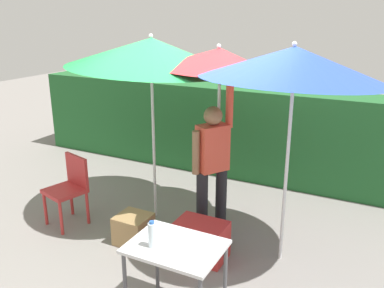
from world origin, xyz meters
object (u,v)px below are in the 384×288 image
object	(u,v)px
cooler_box	(201,240)
umbrella_yellow	(219,60)
folding_table	(176,254)
bottle_water	(152,235)
umbrella_orange	(151,53)
crate_cardboard	(134,229)
umbrella_rainbow	(294,63)
chair_plastic	(69,186)
person_vendor	(212,161)

from	to	relation	value
cooler_box	umbrella_yellow	bearing A→B (deg)	102.04
folding_table	bottle_water	distance (m)	0.28
umbrella_orange	crate_cardboard	bearing A→B (deg)	-79.55
umbrella_rainbow	umbrella_yellow	distance (m)	1.06
umbrella_orange	bottle_water	distance (m)	2.36
umbrella_yellow	cooler_box	xyz separation A→B (m)	(0.17, -0.81, -1.88)
chair_plastic	umbrella_yellow	bearing A→B (deg)	26.74
cooler_box	crate_cardboard	distance (m)	0.85
person_vendor	umbrella_yellow	bearing A→B (deg)	98.66
umbrella_rainbow	cooler_box	size ratio (longest dim) A/B	4.23
crate_cardboard	folding_table	world-z (taller)	folding_table
person_vendor	bottle_water	distance (m)	1.65
umbrella_rainbow	umbrella_orange	xyz separation A→B (m)	(-1.77, 0.24, 0.00)
person_vendor	cooler_box	size ratio (longest dim) A/B	3.33
person_vendor	folding_table	bearing A→B (deg)	-77.13
folding_table	umbrella_yellow	bearing A→B (deg)	102.35
chair_plastic	bottle_water	world-z (taller)	bottle_water
crate_cardboard	folding_table	bearing A→B (deg)	-39.05
umbrella_yellow	cooler_box	distance (m)	2.06
cooler_box	bottle_water	xyz separation A→B (m)	(0.05, -1.05, 0.63)
chair_plastic	bottle_water	size ratio (longest dim) A/B	3.71
umbrella_rainbow	folding_table	size ratio (longest dim) A/B	2.99
bottle_water	umbrella_rainbow	bearing A→B (deg)	62.60
umbrella_orange	cooler_box	bearing A→B (deg)	-32.30
umbrella_rainbow	bottle_water	size ratio (longest dim) A/B	9.95
umbrella_yellow	person_vendor	bearing A→B (deg)	-81.34
umbrella_rainbow	folding_table	xyz separation A→B (m)	(-0.58, -1.33, -1.52)
cooler_box	person_vendor	bearing A→B (deg)	103.30
umbrella_yellow	umbrella_rainbow	bearing A→B (deg)	-23.76
umbrella_yellow	person_vendor	xyz separation A→B (m)	(0.03, -0.22, -1.16)
umbrella_rainbow	cooler_box	bearing A→B (deg)	-154.18
umbrella_rainbow	chair_plastic	world-z (taller)	umbrella_rainbow
cooler_box	folding_table	xyz separation A→B (m)	(0.21, -0.95, 0.43)
umbrella_orange	bottle_water	bearing A→B (deg)	-58.45
umbrella_rainbow	umbrella_yellow	world-z (taller)	umbrella_rainbow
umbrella_rainbow	folding_table	bearing A→B (deg)	-113.61
cooler_box	umbrella_rainbow	bearing A→B (deg)	25.82
umbrella_orange	cooler_box	size ratio (longest dim) A/B	4.26
umbrella_orange	person_vendor	size ratio (longest dim) A/B	1.28
umbrella_yellow	bottle_water	size ratio (longest dim) A/B	9.75
chair_plastic	crate_cardboard	bearing A→B (deg)	-2.59
umbrella_rainbow	umbrella_orange	bearing A→B (deg)	172.42
cooler_box	crate_cardboard	xyz separation A→B (m)	(-0.85, -0.08, -0.04)
person_vendor	crate_cardboard	bearing A→B (deg)	-136.67
cooler_box	folding_table	bearing A→B (deg)	-77.39
person_vendor	cooler_box	bearing A→B (deg)	-76.70
umbrella_yellow	person_vendor	size ratio (longest dim) A/B	1.24
crate_cardboard	folding_table	size ratio (longest dim) A/B	0.48
folding_table	umbrella_rainbow	bearing A→B (deg)	66.39
umbrella_orange	chair_plastic	world-z (taller)	umbrella_orange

